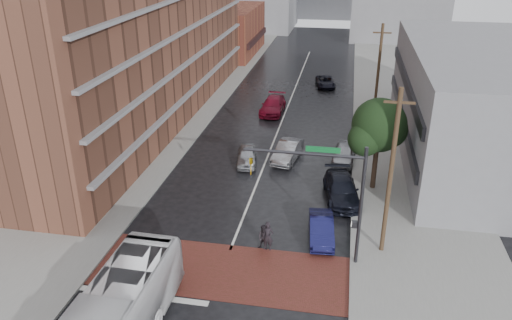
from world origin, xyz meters
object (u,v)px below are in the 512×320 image
Objects in this scene: car_travel_b at (288,151)px; car_parked_mid at (341,189)px; pedestrian_a at (268,236)px; car_parked_far at (344,153)px; car_travel_a at (247,156)px; car_parked_near at (321,229)px; pedestrian_b at (264,238)px; suv_travel at (325,82)px; car_travel_c at (273,105)px.

car_parked_mid reaches higher than car_travel_b.
pedestrian_a is at bearing -129.75° from car_parked_mid.
car_parked_mid is at bearing -85.94° from car_parked_far.
car_travel_b is at bearing 92.39° from pedestrian_a.
car_travel_a is 0.84× the size of car_travel_b.
car_parked_near is 0.96× the size of car_parked_far.
car_travel_a is at bearing 139.24° from car_parked_mid.
pedestrian_b is 0.36× the size of suv_travel.
pedestrian_b is at bearing -103.47° from car_parked_far.
pedestrian_a is 0.34× the size of car_parked_mid.
car_parked_near is at bearing -90.95° from car_parked_far.
car_travel_b is 11.79m from car_parked_near.
car_travel_b is at bearing 13.32° from car_travel_a.
car_travel_a is 9.04m from car_parked_mid.
suv_travel is 33.59m from car_parked_near.
car_travel_a is 0.73× the size of car_travel_c.
car_travel_a is at bearing -148.18° from car_travel_b.
car_travel_a is 0.87× the size of suv_travel.
car_travel_b is 1.13× the size of car_parked_near.
car_parked_mid is at bearing -65.16° from car_travel_c.
car_travel_a is 24.13m from suv_travel.
car_travel_c is 11.76m from suv_travel.
pedestrian_a is 3.51m from car_parked_near.
car_parked_near reaches higher than suv_travel.
car_travel_c is at bearing 103.79° from car_parked_mid.
pedestrian_b reaches higher than suv_travel.
car_parked_near is at bearing -110.91° from car_parked_mid.
car_parked_near is (1.65, -33.55, 0.06)m from suv_travel.
car_travel_b reaches higher than car_travel_a.
car_travel_c reaches higher than car_travel_a.
car_travel_c is at bearing 113.77° from car_travel_b.
car_parked_mid is (7.56, -17.59, 0.00)m from car_travel_c.
car_travel_a is at bearing 117.75° from car_parked_near.
car_parked_mid reaches higher than car_parked_far.
car_parked_far is at bearing 3.88° from car_travel_a.
car_parked_mid is at bearing 72.47° from car_parked_near.
car_parked_mid is (4.31, 7.00, -0.02)m from pedestrian_b.
car_parked_mid is (1.06, 5.25, 0.10)m from car_parked_near.
pedestrian_a reaches higher than car_parked_far.
car_travel_c is 1.20× the size of suv_travel.
pedestrian_a is 0.39× the size of car_travel_b.
car_parked_mid is at bearing 60.05° from pedestrian_a.
pedestrian_a is 12.25m from car_travel_a.
car_travel_a is 12.90m from car_travel_c.
car_travel_a is 0.95× the size of car_parked_near.
suv_travel is at bearing 102.26° from pedestrian_b.
pedestrian_a is 0.44× the size of car_parked_near.
car_travel_b is 1.04× the size of suv_travel.
suv_travel is 21.97m from car_parked_far.
pedestrian_b is 0.34× the size of car_travel_b.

